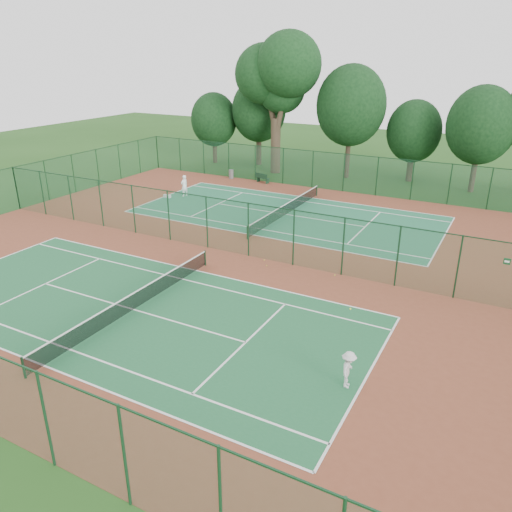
{
  "coord_description": "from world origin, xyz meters",
  "views": [
    {
      "loc": [
        15.82,
        -25.54,
        11.94
      ],
      "look_at": [
        3.83,
        -3.26,
        1.6
      ],
      "focal_mm": 35.0,
      "sensor_mm": 36.0,
      "label": 1
    }
  ],
  "objects_px": {
    "bench": "(262,178)",
    "big_tree": "(278,74)",
    "player_near": "(348,370)",
    "player_far": "(184,186)",
    "kit_bag": "(167,196)",
    "trash_bin": "(231,174)"
  },
  "relations": [
    {
      "from": "player_far",
      "to": "kit_bag",
      "type": "xyz_separation_m",
      "value": [
        -1.08,
        -1.16,
        -0.82
      ]
    },
    {
      "from": "big_tree",
      "to": "bench",
      "type": "bearing_deg",
      "value": -80.61
    },
    {
      "from": "player_near",
      "to": "trash_bin",
      "type": "height_order",
      "value": "player_near"
    },
    {
      "from": "player_near",
      "to": "big_tree",
      "type": "xyz_separation_m",
      "value": [
        -18.75,
        32.16,
        9.19
      ]
    },
    {
      "from": "player_near",
      "to": "kit_bag",
      "type": "distance_m",
      "value": 29.34
    },
    {
      "from": "player_near",
      "to": "big_tree",
      "type": "relative_size",
      "value": 0.11
    },
    {
      "from": "big_tree",
      "to": "trash_bin",
      "type": "bearing_deg",
      "value": -120.42
    },
    {
      "from": "trash_bin",
      "to": "player_far",
      "type": "bearing_deg",
      "value": -91.39
    },
    {
      "from": "player_near",
      "to": "player_far",
      "type": "relative_size",
      "value": 0.81
    },
    {
      "from": "kit_bag",
      "to": "big_tree",
      "type": "height_order",
      "value": "big_tree"
    },
    {
      "from": "bench",
      "to": "big_tree",
      "type": "xyz_separation_m",
      "value": [
        -0.81,
        4.91,
        9.48
      ]
    },
    {
      "from": "big_tree",
      "to": "player_near",
      "type": "bearing_deg",
      "value": -59.75
    },
    {
      "from": "player_near",
      "to": "bench",
      "type": "height_order",
      "value": "player_near"
    },
    {
      "from": "kit_bag",
      "to": "big_tree",
      "type": "distance_m",
      "value": 17.4
    },
    {
      "from": "player_near",
      "to": "bench",
      "type": "distance_m",
      "value": 32.63
    },
    {
      "from": "trash_bin",
      "to": "big_tree",
      "type": "bearing_deg",
      "value": 59.58
    },
    {
      "from": "player_far",
      "to": "trash_bin",
      "type": "xyz_separation_m",
      "value": [
        0.19,
        7.79,
        -0.51
      ]
    },
    {
      "from": "bench",
      "to": "trash_bin",
      "type": "bearing_deg",
      "value": -165.5
    },
    {
      "from": "bench",
      "to": "big_tree",
      "type": "bearing_deg",
      "value": 115.43
    },
    {
      "from": "trash_bin",
      "to": "kit_bag",
      "type": "xyz_separation_m",
      "value": [
        -1.27,
        -8.95,
        -0.32
      ]
    },
    {
      "from": "bench",
      "to": "big_tree",
      "type": "relative_size",
      "value": 0.11
    },
    {
      "from": "player_far",
      "to": "bench",
      "type": "distance_m",
      "value": 8.6
    }
  ]
}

